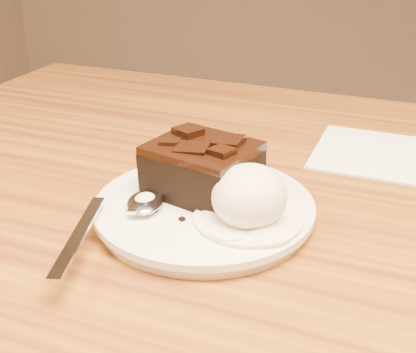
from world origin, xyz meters
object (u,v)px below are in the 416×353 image
at_px(napkin, 377,153).
at_px(spoon, 145,204).
at_px(brownie, 203,171).
at_px(ice_cream_scoop, 249,196).
at_px(plate, 204,210).

bearing_deg(napkin, spoon, -126.12).
height_order(brownie, ice_cream_scoop, ice_cream_scoop).
height_order(ice_cream_scoop, spoon, ice_cream_scoop).
bearing_deg(brownie, spoon, -124.42).
bearing_deg(napkin, ice_cream_scoop, -110.46).
height_order(plate, brownie, brownie).
relative_size(plate, napkin, 1.44).
relative_size(ice_cream_scoop, napkin, 0.49).
bearing_deg(napkin, plate, -122.04).
distance_m(brownie, ice_cream_scoop, 0.07).
bearing_deg(plate, ice_cream_scoop, -17.31).
bearing_deg(ice_cream_scoop, brownie, 148.78).
distance_m(brownie, napkin, 0.25).
distance_m(spoon, napkin, 0.31).
xyz_separation_m(spoon, napkin, (0.18, 0.25, -0.02)).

